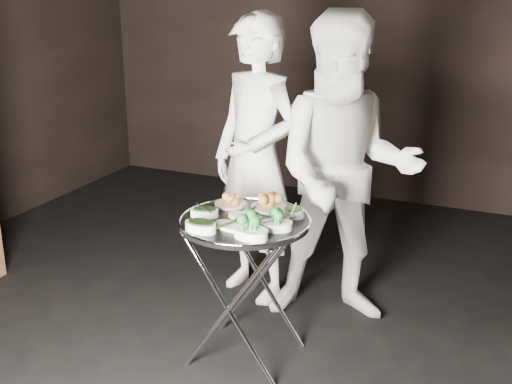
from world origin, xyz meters
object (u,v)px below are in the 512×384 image
at_px(waiter_right, 346,173).
at_px(tray_stand, 245,283).
at_px(serving_tray, 245,221).
at_px(waiter_left, 256,161).

bearing_deg(waiter_right, tray_stand, -136.20).
bearing_deg(serving_tray, waiter_left, 109.41).
bearing_deg(waiter_left, waiter_right, 15.31).
xyz_separation_m(tray_stand, waiter_left, (-0.27, 0.76, 0.48)).
xyz_separation_m(tray_stand, serving_tray, (0.00, -0.00, 0.37)).
bearing_deg(waiter_left, tray_stand, -47.90).
bearing_deg(waiter_left, serving_tray, -47.90).
xyz_separation_m(waiter_left, waiter_right, (0.63, -0.08, 0.01)).
bearing_deg(serving_tray, tray_stand, 90.00).
bearing_deg(tray_stand, waiter_left, 109.41).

